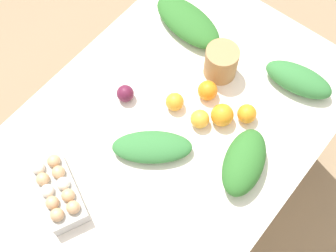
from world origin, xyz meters
TOP-DOWN VIEW (x-y plane):
  - ground_plane at (0.00, 0.00)m, footprint 8.00×8.00m
  - dining_table at (0.00, 0.00)m, footprint 1.40×0.95m
  - egg_carton at (0.42, -0.12)m, footprint 0.21×0.28m
  - paper_bag at (-0.31, 0.00)m, footprint 0.12×0.12m
  - greens_bunch_kale at (0.10, 0.01)m, footprint 0.27×0.29m
  - greens_bunch_beet_tops at (-0.44, 0.26)m, footprint 0.15×0.27m
  - greens_bunch_scallion at (-0.40, -0.22)m, footprint 0.20×0.34m
  - greens_bunch_dandelion at (-0.04, 0.29)m, footprint 0.28×0.20m
  - beet_root at (-0.00, -0.20)m, footprint 0.06×0.06m
  - orange_0 at (-0.15, 0.13)m, footprint 0.08×0.08m
  - orange_1 at (-0.09, 0.07)m, footprint 0.07×0.07m
  - orange_2 at (-0.20, 0.03)m, footprint 0.07×0.07m
  - orange_3 at (-0.21, 0.19)m, footprint 0.07×0.07m
  - orange_4 at (-0.09, -0.04)m, footprint 0.07×0.07m

SIDE VIEW (x-z plane):
  - ground_plane at x=0.00m, z-range 0.00..0.00m
  - dining_table at x=0.00m, z-range 0.29..1.07m
  - greens_bunch_kale at x=0.10m, z-range 0.78..0.84m
  - beet_root at x=0.00m, z-range 0.78..0.84m
  - orange_4 at x=-0.09m, z-range 0.78..0.84m
  - orange_1 at x=-0.09m, z-range 0.78..0.84m
  - orange_3 at x=-0.21m, z-range 0.78..0.85m
  - orange_2 at x=-0.20m, z-range 0.78..0.85m
  - greens_bunch_scallion at x=-0.40m, z-range 0.78..0.85m
  - greens_bunch_beet_tops at x=-0.44m, z-range 0.78..0.86m
  - orange_0 at x=-0.15m, z-range 0.78..0.86m
  - egg_carton at x=0.42m, z-range 0.77..0.87m
  - greens_bunch_dandelion at x=-0.04m, z-range 0.78..0.87m
  - paper_bag at x=-0.31m, z-range 0.78..0.91m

